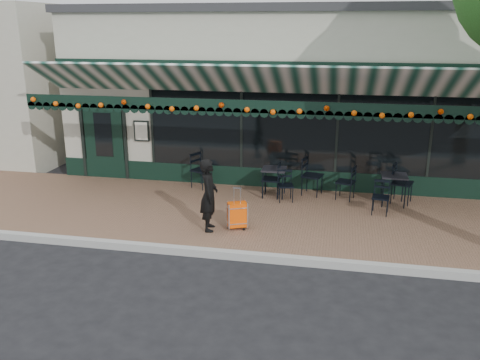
% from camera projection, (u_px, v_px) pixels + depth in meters
% --- Properties ---
extents(ground, '(80.00, 80.00, 0.00)m').
position_uv_depth(ground, '(253.00, 258.00, 9.49)').
color(ground, black).
rests_on(ground, ground).
extents(sidewalk, '(18.00, 4.00, 0.15)m').
position_uv_depth(sidewalk, '(268.00, 217.00, 11.35)').
color(sidewalk, brown).
rests_on(sidewalk, ground).
extents(curb, '(18.00, 0.16, 0.15)m').
position_uv_depth(curb, '(252.00, 257.00, 9.40)').
color(curb, '#9E9E99').
rests_on(curb, ground).
extents(restaurant_building, '(12.00, 9.60, 4.50)m').
position_uv_depth(restaurant_building, '(296.00, 88.00, 16.18)').
color(restaurant_building, '#A3A08D').
rests_on(restaurant_building, ground).
extents(woman, '(0.45, 0.60, 1.49)m').
position_uv_depth(woman, '(209.00, 195.00, 10.25)').
color(woman, black).
rests_on(woman, sidewalk).
extents(suitcase, '(0.44, 0.35, 0.88)m').
position_uv_depth(suitcase, '(237.00, 215.00, 10.43)').
color(suitcase, '#F75007').
rests_on(suitcase, sidewalk).
extents(cafe_table_a, '(0.58, 0.58, 0.72)m').
position_uv_depth(cafe_table_a, '(394.00, 178.00, 11.75)').
color(cafe_table_a, black).
rests_on(cafe_table_a, sidewalk).
extents(cafe_table_b, '(0.57, 0.57, 0.71)m').
position_uv_depth(cafe_table_b, '(274.00, 171.00, 12.33)').
color(cafe_table_b, black).
rests_on(cafe_table_b, sidewalk).
extents(chair_a_left, '(0.52, 0.52, 0.84)m').
position_uv_depth(chair_a_left, '(346.00, 182.00, 12.19)').
color(chair_a_left, black).
rests_on(chair_a_left, sidewalk).
extents(chair_a_right, '(0.59, 0.59, 0.95)m').
position_uv_depth(chair_a_right, '(402.00, 184.00, 11.91)').
color(chair_a_right, black).
rests_on(chair_a_right, sidewalk).
extents(chair_a_front, '(0.43, 0.43, 0.76)m').
position_uv_depth(chair_a_front, '(381.00, 198.00, 11.22)').
color(chair_a_front, black).
rests_on(chair_a_front, sidewalk).
extents(chair_b_left, '(0.46, 0.46, 0.88)m').
position_uv_depth(chair_b_left, '(271.00, 180.00, 12.32)').
color(chair_b_left, black).
rests_on(chair_b_left, sidewalk).
extents(chair_b_right, '(0.58, 0.58, 0.95)m').
position_uv_depth(chair_b_right, '(312.00, 176.00, 12.49)').
color(chair_b_right, black).
rests_on(chair_b_right, sidewalk).
extents(chair_b_front, '(0.46, 0.46, 0.75)m').
position_uv_depth(chair_b_front, '(286.00, 186.00, 12.06)').
color(chair_b_front, black).
rests_on(chair_b_front, sidewalk).
extents(chair_solo, '(0.61, 0.61, 0.91)m').
position_uv_depth(chair_solo, '(201.00, 170.00, 13.06)').
color(chair_solo, black).
rests_on(chair_solo, sidewalk).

